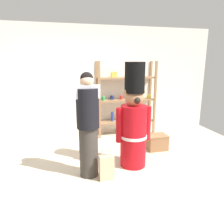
% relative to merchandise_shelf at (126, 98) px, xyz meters
% --- Properties ---
extents(ground_plane, '(6.40, 6.40, 0.00)m').
position_rel_merchandise_shelf_xyz_m(ground_plane, '(-0.94, -1.98, -0.90)').
color(ground_plane, beige).
extents(back_wall, '(6.40, 0.12, 2.60)m').
position_rel_merchandise_shelf_xyz_m(back_wall, '(-0.94, 0.22, 0.40)').
color(back_wall, silver).
rests_on(back_wall, ground_plane).
extents(merchandise_shelf, '(1.44, 0.35, 1.79)m').
position_rel_merchandise_shelf_xyz_m(merchandise_shelf, '(0.00, 0.00, 0.00)').
color(merchandise_shelf, '#93704C').
rests_on(merchandise_shelf, ground_plane).
extents(teddy_bear_guard, '(0.62, 0.46, 1.78)m').
position_rel_merchandise_shelf_xyz_m(teddy_bear_guard, '(-0.40, -1.64, -0.12)').
color(teddy_bear_guard, red).
rests_on(teddy_bear_guard, ground_plane).
extents(person_shopper, '(0.36, 0.35, 1.63)m').
position_rel_merchandise_shelf_xyz_m(person_shopper, '(-1.19, -1.79, -0.06)').
color(person_shopper, '#38332D').
rests_on(person_shopper, ground_plane).
extents(shopping_bag, '(0.22, 0.11, 0.52)m').
position_rel_merchandise_shelf_xyz_m(shopping_bag, '(-0.96, -1.99, -0.69)').
color(shopping_bag, '#C1AD89').
rests_on(shopping_bag, ground_plane).
extents(display_crate, '(0.42, 0.32, 0.31)m').
position_rel_merchandise_shelf_xyz_m(display_crate, '(0.31, -1.12, -0.74)').
color(display_crate, olive).
rests_on(display_crate, ground_plane).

